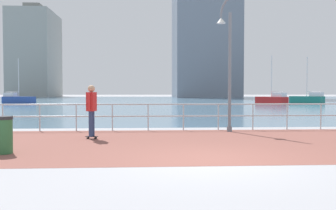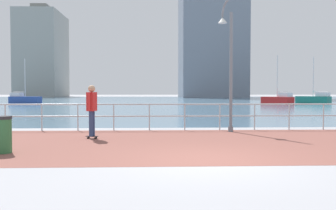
# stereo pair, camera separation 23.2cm
# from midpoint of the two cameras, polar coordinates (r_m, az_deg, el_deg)

# --- Properties ---
(ground) EXTENTS (220.00, 220.00, 0.00)m
(ground) POSITION_cam_midpoint_polar(r_m,az_deg,el_deg) (48.22, -1.76, 0.31)
(ground) COLOR #9E9EA3
(brick_paving) EXTENTS (28.00, 7.08, 0.01)m
(brick_paving) POSITION_cam_midpoint_polar(r_m,az_deg,el_deg) (11.26, 3.61, -5.76)
(brick_paving) COLOR brown
(brick_paving) RESTS_ON ground
(harbor_water) EXTENTS (180.00, 88.00, 0.00)m
(harbor_water) POSITION_cam_midpoint_polar(r_m,az_deg,el_deg) (59.64, -2.07, 0.66)
(harbor_water) COLOR slate
(harbor_water) RESTS_ON ground
(waterfront_railing) EXTENTS (25.25, 0.06, 1.06)m
(waterfront_railing) POSITION_cam_midpoint_polar(r_m,az_deg,el_deg) (14.69, 1.93, -1.04)
(waterfront_railing) COLOR #B2BCC1
(waterfront_railing) RESTS_ON ground
(lamppost) EXTENTS (0.52, 0.76, 5.12)m
(lamppost) POSITION_cam_midpoint_polar(r_m,az_deg,el_deg) (14.53, 8.60, 7.19)
(lamppost) COLOR slate
(lamppost) RESTS_ON ground
(skateboarder) EXTENTS (0.41, 0.56, 1.75)m
(skateboarder) POSITION_cam_midpoint_polar(r_m,az_deg,el_deg) (12.25, -12.21, -0.25)
(skateboarder) COLOR black
(skateboarder) RESTS_ON ground
(trash_bin) EXTENTS (0.46, 0.46, 0.93)m
(trash_bin) POSITION_cam_midpoint_polar(r_m,az_deg,el_deg) (10.12, -24.60, -4.20)
(trash_bin) COLOR #2D6638
(trash_bin) RESTS_ON ground
(sailboat_blue) EXTENTS (4.22, 2.29, 5.66)m
(sailboat_blue) POSITION_cam_midpoint_polar(r_m,az_deg,el_deg) (50.38, -22.21, 0.84)
(sailboat_blue) COLOR #284799
(sailboat_blue) RESTS_ON ground
(sailboat_white) EXTENTS (3.02, 4.21, 5.74)m
(sailboat_white) POSITION_cam_midpoint_polar(r_m,az_deg,el_deg) (45.43, 15.59, 0.81)
(sailboat_white) COLOR #B21E1E
(sailboat_white) RESTS_ON ground
(sailboat_red) EXTENTS (3.65, 4.04, 5.87)m
(sailboat_red) POSITION_cam_midpoint_polar(r_m,az_deg,el_deg) (50.21, 20.58, 0.88)
(sailboat_red) COLOR #197266
(sailboat_red) RESTS_ON ground
(tower_beige) EXTENTS (10.68, 16.88, 24.64)m
(tower_beige) POSITION_cam_midpoint_polar(r_m,az_deg,el_deg) (107.52, -19.79, 7.33)
(tower_beige) COLOR #939993
(tower_beige) RESTS_ON ground
(tower_brick) EXTENTS (15.33, 17.57, 49.39)m
(tower_brick) POSITION_cam_midpoint_polar(r_m,az_deg,el_deg) (96.42, 5.62, 15.52)
(tower_brick) COLOR slate
(tower_brick) RESTS_ON ground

